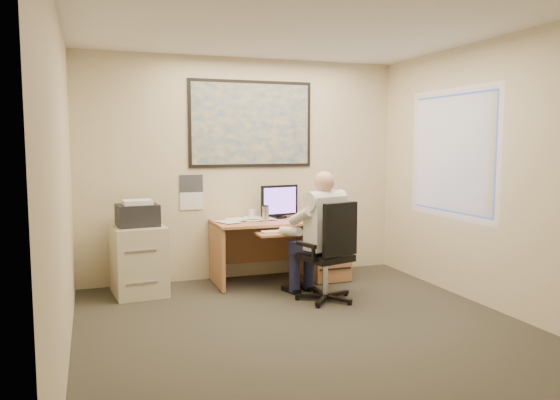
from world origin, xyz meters
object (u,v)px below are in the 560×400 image
object	(u,v)px
desk	(305,243)
filing_cabinet	(139,254)
person	(324,236)
office_chair	(326,273)

from	to	relation	value
desk	filing_cabinet	xyz separation A→B (m)	(-2.00, -0.04, 0.01)
desk	filing_cabinet	world-z (taller)	desk
desk	person	distance (m)	0.97
desk	person	bearing A→B (deg)	-99.03
filing_cabinet	office_chair	xyz separation A→B (m)	(1.84, -0.97, -0.14)
desk	person	xyz separation A→B (m)	(-0.15, -0.93, 0.24)
filing_cabinet	office_chair	distance (m)	2.08
filing_cabinet	desk	bearing A→B (deg)	-4.55
filing_cabinet	office_chair	bearing A→B (deg)	-33.46
filing_cabinet	person	distance (m)	2.06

